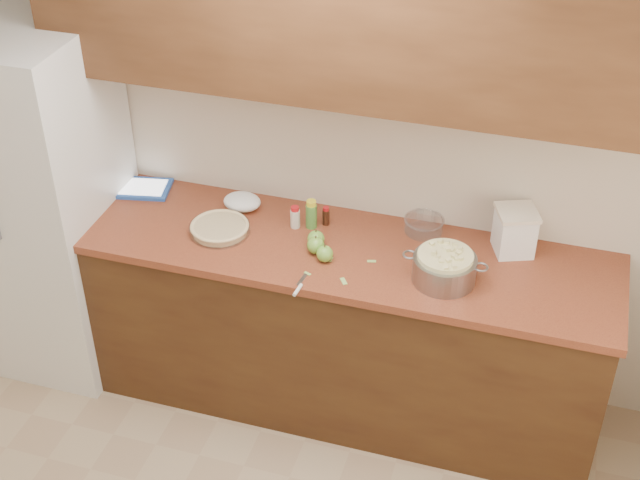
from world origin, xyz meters
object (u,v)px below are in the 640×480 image
(pie, at_px, (220,228))
(flour_canister, at_px, (515,231))
(colander, at_px, (444,268))
(tablet, at_px, (144,188))

(pie, relative_size, flour_canister, 1.25)
(flour_canister, bearing_deg, colander, -130.13)
(pie, xyz_separation_m, flour_canister, (1.31, 0.25, 0.08))
(pie, height_order, tablet, pie)
(colander, bearing_deg, pie, 176.92)
(flour_canister, distance_m, tablet, 1.81)
(pie, distance_m, tablet, 0.56)
(tablet, bearing_deg, pie, -36.61)
(pie, relative_size, colander, 0.76)
(pie, height_order, flour_canister, flour_canister)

